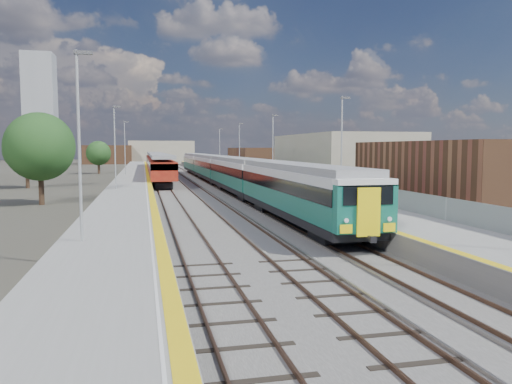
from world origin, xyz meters
name	(u,v)px	position (x,y,z in m)	size (l,w,h in m)	color
ground	(206,186)	(0.00, 50.00, 0.00)	(320.00, 320.00, 0.00)	#47443A
ballast_bed	(187,184)	(-2.25, 52.50, 0.03)	(10.50, 155.00, 0.06)	#565451
tracks	(190,183)	(-1.65, 54.18, 0.11)	(8.96, 160.00, 0.17)	#4C3323
platform_right	(243,180)	(5.28, 52.49, 0.54)	(4.70, 155.00, 8.52)	slate
platform_left	(133,181)	(-9.05, 52.49, 0.52)	(4.30, 155.00, 8.52)	slate
buildings	(106,127)	(-18.12, 138.60, 10.70)	(72.00, 185.50, 40.00)	brown
green_train	(222,169)	(1.50, 46.42, 2.21)	(2.85, 79.46, 3.14)	black
red_train	(157,163)	(-5.50, 72.42, 2.23)	(2.99, 60.60, 3.77)	black
tree_a	(40,147)	(-16.09, 31.71, 4.84)	(5.67, 5.67, 7.69)	#382619
tree_b	(26,151)	(-21.09, 50.52, 4.44)	(5.20, 5.20, 7.05)	#382619
tree_c	(98,153)	(-15.72, 83.50, 3.80)	(4.46, 4.46, 6.05)	#382619
tree_d	(330,156)	(21.07, 61.67, 3.57)	(4.19, 4.19, 5.68)	#382619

